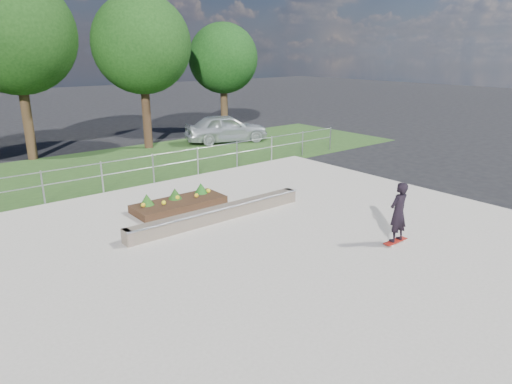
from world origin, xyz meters
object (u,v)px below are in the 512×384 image
grind_ledge (219,214)px  skateboarder (398,212)px  planter_bed (178,202)px  parked_car (226,128)px

grind_ledge → skateboarder: (2.63, -4.40, 0.67)m
planter_bed → grind_ledge: bearing=-78.2°
planter_bed → skateboarder: (3.00, -6.17, 0.69)m
planter_bed → skateboarder: bearing=-64.1°
skateboarder → planter_bed: bearing=115.9°
grind_ledge → planter_bed: (-0.37, 1.77, -0.02)m
grind_ledge → planter_bed: 1.81m
planter_bed → skateboarder: skateboarder is taller
planter_bed → parked_car: parked_car is taller
grind_ledge → parked_car: size_ratio=1.30×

